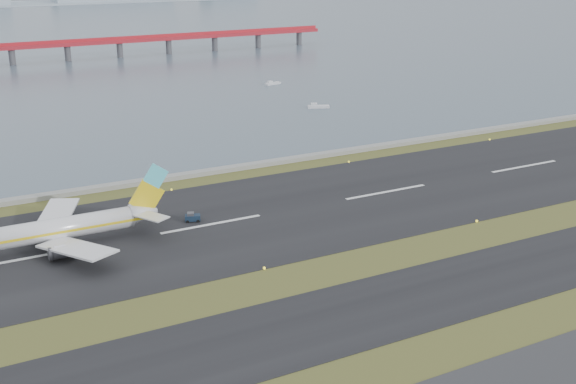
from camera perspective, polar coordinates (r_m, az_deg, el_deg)
name	(u,v)px	position (r m, az deg, el deg)	size (l,w,h in m)	color
ground	(286,288)	(111.63, -0.17, -7.58)	(1000.00, 1000.00, 0.00)	#3A4D1B
taxiway_strip	(326,322)	(102.37, 3.02, -10.19)	(1000.00, 18.00, 0.10)	black
runway_strip	(211,224)	(136.60, -6.06, -2.56)	(1000.00, 45.00, 0.10)	black
seawall	(160,179)	(163.15, -10.07, 1.01)	(1000.00, 2.50, 1.00)	gray
red_pier	(67,45)	(347.48, -17.07, 11.05)	(260.00, 5.00, 10.20)	#AE1D28
airliner	(61,228)	(130.77, -17.49, -2.77)	(38.52, 32.89, 12.80)	white
pushback_tug	(192,217)	(138.19, -7.57, -1.99)	(3.27, 2.52, 1.85)	#122133
workboat_near	(318,106)	(234.99, 2.36, 6.77)	(7.25, 4.66, 1.69)	silver
workboat_far	(272,83)	(275.54, -1.25, 8.58)	(6.75, 3.31, 1.57)	silver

